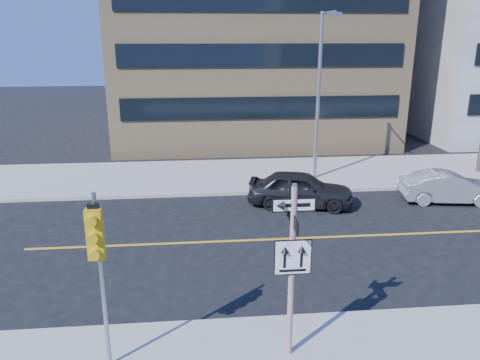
{
  "coord_description": "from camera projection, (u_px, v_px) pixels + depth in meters",
  "views": [
    {
      "loc": [
        -1.97,
        -11.39,
        7.09
      ],
      "look_at": [
        -0.49,
        4.0,
        2.3
      ],
      "focal_mm": 35.0,
      "sensor_mm": 36.0,
      "label": 1
    }
  ],
  "objects": [
    {
      "name": "sign_pole",
      "position": [
        292.0,
        263.0,
        9.99
      ],
      "size": [
        0.92,
        0.92,
        4.06
      ],
      "color": "beige",
      "rests_on": "near_sidewalk"
    },
    {
      "name": "traffic_signal",
      "position": [
        97.0,
        248.0,
        9.31
      ],
      "size": [
        0.32,
        0.45,
        4.0
      ],
      "color": "gray",
      "rests_on": "near_sidewalk"
    },
    {
      "name": "ground",
      "position": [
        271.0,
        300.0,
        13.1
      ],
      "size": [
        120.0,
        120.0,
        0.0
      ],
      "primitive_type": "plane",
      "color": "black",
      "rests_on": "ground"
    },
    {
      "name": "streetlight_a",
      "position": [
        320.0,
        87.0,
        22.29
      ],
      "size": [
        0.55,
        2.25,
        8.0
      ],
      "color": "gray",
      "rests_on": "far_sidewalk"
    },
    {
      "name": "parked_car_b",
      "position": [
        449.0,
        187.0,
        20.59
      ],
      "size": [
        2.04,
        4.28,
        1.35
      ],
      "primitive_type": "imported",
      "rotation": [
        0.0,
        0.0,
        1.42
      ],
      "color": "gray",
      "rests_on": "ground"
    },
    {
      "name": "parked_car_a",
      "position": [
        300.0,
        189.0,
        20.13
      ],
      "size": [
        2.84,
        4.79,
        1.53
      ],
      "primitive_type": "imported",
      "rotation": [
        0.0,
        0.0,
        1.32
      ],
      "color": "black",
      "rests_on": "ground"
    },
    {
      "name": "building_brick",
      "position": [
        246.0,
        8.0,
        34.39
      ],
      "size": [
        18.0,
        18.0,
        18.0
      ],
      "primitive_type": "cube",
      "color": "tan",
      "rests_on": "ground"
    }
  ]
}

